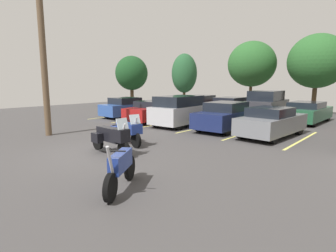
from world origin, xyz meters
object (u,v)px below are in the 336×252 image
object	(u,v)px
utility_pole	(43,48)
car_far_white	(202,105)
motorcycle_second	(121,168)
car_navy	(227,116)
car_silver	(181,111)
car_far_maroon	(232,107)
motorcycle_touring	(111,137)
car_blue	(128,108)
car_grey	(272,122)
car_far_green	(307,112)
motorcycle_third	(128,130)
car_far_charcoal	(267,105)
car_red	(156,111)

from	to	relation	value
utility_pole	car_far_white	bearing A→B (deg)	88.27
motorcycle_second	car_navy	bearing A→B (deg)	103.68
car_far_white	car_silver	bearing A→B (deg)	-66.86
car_silver	car_far_maroon	xyz separation A→B (m)	(0.05, 6.42, -0.18)
car_far_maroon	motorcycle_touring	bearing A→B (deg)	-80.67
car_blue	car_grey	distance (m)	11.14
motorcycle_second	car_silver	size ratio (longest dim) A/B	0.43
car_blue	car_navy	xyz separation A→B (m)	(8.47, -0.01, 0.04)
car_grey	car_far_green	world-z (taller)	car_grey
motorcycle_third	car_far_charcoal	distance (m)	12.15
motorcycle_third	car_grey	distance (m)	7.00
motorcycle_touring	car_far_maroon	distance (m)	13.57
car_silver	car_far_white	world-z (taller)	car_silver
car_blue	car_red	world-z (taller)	car_blue
car_far_green	motorcycle_touring	bearing A→B (deg)	-103.74
motorcycle_touring	motorcycle_third	xyz separation A→B (m)	(-0.67, 1.37, -0.01)
car_far_green	car_far_charcoal	bearing A→B (deg)	179.74
motorcycle_touring	car_far_white	xyz separation A→B (m)	(-4.94, 13.25, 0.11)
car_grey	car_far_white	size ratio (longest dim) A/B	0.98
car_navy	car_blue	bearing A→B (deg)	179.94
car_red	car_far_charcoal	world-z (taller)	car_far_charcoal
car_silver	car_far_green	bearing A→B (deg)	49.45
car_far_charcoal	car_far_green	world-z (taller)	car_far_charcoal
car_red	car_far_charcoal	size ratio (longest dim) A/B	1.01
car_blue	utility_pole	size ratio (longest dim) A/B	0.53
car_far_green	utility_pole	xyz separation A→B (m)	(-8.62, -13.28, 3.55)
motorcycle_second	utility_pole	world-z (taller)	utility_pole
car_silver	car_far_green	distance (m)	8.53
motorcycle_second	car_far_maroon	world-z (taller)	car_far_maroon
motorcycle_second	car_navy	distance (m)	9.83
motorcycle_third	car_far_green	distance (m)	12.70
car_grey	car_far_maroon	world-z (taller)	car_far_maroon
motorcycle_touring	motorcycle_third	size ratio (longest dim) A/B	1.08
car_grey	utility_pole	bearing A→B (deg)	-140.85
car_far_white	car_far_maroon	size ratio (longest dim) A/B	0.93
car_red	car_blue	bearing A→B (deg)	175.53
motorcycle_second	utility_pole	bearing A→B (deg)	165.67
car_navy	car_far_white	distance (m)	7.92
motorcycle_third	car_navy	distance (m)	6.36
car_grey	car_far_maroon	size ratio (longest dim) A/B	0.92
car_silver	car_far_charcoal	size ratio (longest dim) A/B	0.89
motorcycle_second	car_far_green	bearing A→B (deg)	88.66
motorcycle_second	car_far_green	distance (m)	15.40
car_red	car_far_maroon	xyz separation A→B (m)	(2.56, 6.02, 0.04)
car_far_maroon	car_far_charcoal	bearing A→B (deg)	1.37
car_far_charcoal	car_far_green	bearing A→B (deg)	-0.26
motorcycle_touring	car_far_green	xyz separation A→B (m)	(3.29, 13.44, 0.04)
car_far_maroon	utility_pole	xyz separation A→B (m)	(-3.14, -13.23, 3.51)
motorcycle_touring	car_silver	bearing A→B (deg)	107.92
car_red	car_grey	distance (m)	8.02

